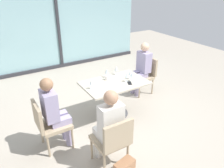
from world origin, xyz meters
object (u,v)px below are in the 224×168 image
(chair_front_left, at_px, (113,139))
(person_far_right, at_px, (142,66))
(coffee_cup, at_px, (107,78))
(wine_glass_0, at_px, (130,73))
(chair_far_right, at_px, (145,73))
(person_front_left, at_px, (109,124))
(person_side_end, at_px, (54,110))
(wine_glass_5, at_px, (116,69))
(wine_glass_3, at_px, (127,75))
(cell_phone_on_table, at_px, (130,83))
(dining_table_main, at_px, (115,91))
(wine_glass_2, at_px, (91,82))
(wine_glass_4, at_px, (132,75))
(wine_glass_1, at_px, (107,71))
(chair_side_end, at_px, (49,123))

(chair_front_left, distance_m, person_far_right, 2.47)
(coffee_cup, bearing_deg, wine_glass_0, -24.90)
(chair_far_right, height_order, person_front_left, person_front_left)
(person_side_end, xyz_separation_m, wine_glass_5, (1.56, 0.62, 0.16))
(person_far_right, bearing_deg, coffee_cup, -165.59)
(person_far_right, relative_size, coffee_cup, 14.00)
(chair_front_left, xyz_separation_m, chair_far_right, (1.93, 1.66, 0.00))
(chair_front_left, bearing_deg, wine_glass_3, 47.80)
(chair_front_left, xyz_separation_m, cell_phone_on_table, (1.00, 1.00, 0.24))
(person_side_end, relative_size, coffee_cup, 14.00)
(dining_table_main, height_order, wine_glass_2, wine_glass_2)
(dining_table_main, bearing_deg, wine_glass_4, -21.72)
(person_side_end, relative_size, person_far_right, 1.00)
(wine_glass_4, bearing_deg, wine_glass_2, 172.22)
(cell_phone_on_table, bearing_deg, wine_glass_1, 140.11)
(coffee_cup, bearing_deg, person_front_left, -119.05)
(dining_table_main, relative_size, wine_glass_4, 6.85)
(dining_table_main, bearing_deg, wine_glass_3, -23.33)
(chair_front_left, bearing_deg, chair_side_end, 126.93)
(chair_side_end, bearing_deg, wine_glass_1, 22.82)
(dining_table_main, distance_m, wine_glass_5, 0.51)
(chair_side_end, height_order, wine_glass_0, wine_glass_0)
(wine_glass_5, bearing_deg, wine_glass_0, -69.48)
(wine_glass_2, height_order, wine_glass_3, same)
(person_side_end, height_order, wine_glass_1, person_side_end)
(chair_far_right, bearing_deg, cell_phone_on_table, -144.57)
(dining_table_main, bearing_deg, wine_glass_2, -178.30)
(person_far_right, distance_m, wine_glass_1, 1.09)
(wine_glass_1, distance_m, wine_glass_4, 0.54)
(wine_glass_0, bearing_deg, wine_glass_3, -150.63)
(wine_glass_1, distance_m, wine_glass_2, 0.58)
(wine_glass_2, bearing_deg, coffee_cup, 24.10)
(person_side_end, height_order, wine_glass_5, person_side_end)
(wine_glass_4, bearing_deg, chair_side_end, -174.07)
(person_front_left, distance_m, wine_glass_1, 1.57)
(wine_glass_4, bearing_deg, person_side_end, -173.68)
(chair_side_end, relative_size, wine_glass_5, 4.70)
(chair_far_right, relative_size, wine_glass_0, 4.70)
(wine_glass_1, bearing_deg, chair_side_end, -157.18)
(chair_far_right, distance_m, person_side_end, 2.61)
(chair_far_right, xyz_separation_m, wine_glass_5, (-0.92, -0.16, 0.37))
(wine_glass_1, bearing_deg, cell_phone_on_table, -63.52)
(chair_side_end, xyz_separation_m, person_far_right, (2.48, 0.78, 0.20))
(wine_glass_1, bearing_deg, person_side_end, -155.49)
(wine_glass_0, height_order, coffee_cup, wine_glass_0)
(wine_glass_0, relative_size, wine_glass_4, 1.00)
(chair_side_end, xyz_separation_m, coffee_cup, (1.36, 0.49, 0.28))
(chair_front_left, height_order, chair_far_right, same)
(wine_glass_0, bearing_deg, cell_phone_on_table, -127.82)
(person_far_right, bearing_deg, person_side_end, -161.76)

